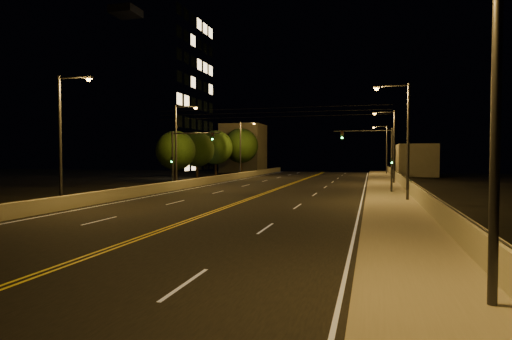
% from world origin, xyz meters
% --- Properties ---
extents(ground, '(160.00, 160.00, 0.00)m').
position_xyz_m(ground, '(0.00, 0.00, 0.00)').
color(ground, black).
rests_on(ground, ground).
extents(road, '(18.00, 120.00, 0.02)m').
position_xyz_m(road, '(0.00, 20.00, 0.01)').
color(road, black).
rests_on(road, ground).
extents(sidewalk, '(3.60, 120.00, 0.30)m').
position_xyz_m(sidewalk, '(10.80, 20.00, 0.15)').
color(sidewalk, gray).
rests_on(sidewalk, ground).
extents(curb, '(0.14, 120.00, 0.15)m').
position_xyz_m(curb, '(8.93, 20.00, 0.07)').
color(curb, gray).
rests_on(curb, ground).
extents(parapet_wall, '(0.30, 120.00, 1.00)m').
position_xyz_m(parapet_wall, '(12.45, 20.00, 0.80)').
color(parapet_wall, '#ACA88F').
rests_on(parapet_wall, sidewalk).
extents(jersey_barrier, '(0.45, 120.00, 0.88)m').
position_xyz_m(jersey_barrier, '(-9.60, 20.00, 0.44)').
color(jersey_barrier, '#ACA88F').
rests_on(jersey_barrier, ground).
extents(distant_building_right, '(6.00, 10.00, 5.30)m').
position_xyz_m(distant_building_right, '(16.50, 67.32, 2.65)').
color(distant_building_right, gray).
rests_on(distant_building_right, ground).
extents(distant_building_left, '(8.00, 8.00, 9.73)m').
position_xyz_m(distant_building_left, '(-16.00, 74.67, 4.87)').
color(distant_building_left, gray).
rests_on(distant_building_left, ground).
extents(parapet_rail, '(0.06, 120.00, 0.06)m').
position_xyz_m(parapet_rail, '(12.45, 20.00, 1.33)').
color(parapet_rail, black).
rests_on(parapet_rail, parapet_wall).
extents(lane_markings, '(17.32, 116.00, 0.00)m').
position_xyz_m(lane_markings, '(0.00, 19.93, 0.02)').
color(lane_markings, silver).
rests_on(lane_markings, road).
extents(streetlight_0, '(2.55, 0.28, 8.58)m').
position_xyz_m(streetlight_0, '(11.51, 0.99, 4.99)').
color(streetlight_0, '#2D2D33').
rests_on(streetlight_0, ground).
extents(streetlight_1, '(2.55, 0.28, 8.58)m').
position_xyz_m(streetlight_1, '(11.51, 23.18, 4.99)').
color(streetlight_1, '#2D2D33').
rests_on(streetlight_1, ground).
extents(streetlight_2, '(2.55, 0.28, 8.58)m').
position_xyz_m(streetlight_2, '(11.51, 42.50, 4.99)').
color(streetlight_2, '#2D2D33').
rests_on(streetlight_2, ground).
extents(streetlight_3, '(2.55, 0.28, 8.58)m').
position_xyz_m(streetlight_3, '(11.51, 67.95, 4.99)').
color(streetlight_3, '#2D2D33').
rests_on(streetlight_3, ground).
extents(streetlight_4, '(2.55, 0.28, 8.58)m').
position_xyz_m(streetlight_4, '(-9.91, 14.46, 4.99)').
color(streetlight_4, '#2D2D33').
rests_on(streetlight_4, ground).
extents(streetlight_5, '(2.55, 0.28, 8.58)m').
position_xyz_m(streetlight_5, '(-9.91, 31.45, 4.99)').
color(streetlight_5, '#2D2D33').
rests_on(streetlight_5, ground).
extents(streetlight_6, '(2.55, 0.28, 8.58)m').
position_xyz_m(streetlight_6, '(-9.91, 53.84, 4.99)').
color(streetlight_6, '#2D2D33').
rests_on(streetlight_6, ground).
extents(traffic_signal_right, '(5.11, 0.31, 5.81)m').
position_xyz_m(traffic_signal_right, '(9.97, 29.83, 3.70)').
color(traffic_signal_right, '#2D2D33').
rests_on(traffic_signal_right, ground).
extents(traffic_signal_left, '(5.11, 0.31, 5.81)m').
position_xyz_m(traffic_signal_left, '(-8.77, 29.83, 3.70)').
color(traffic_signal_left, '#2D2D33').
rests_on(traffic_signal_left, ground).
extents(overhead_wires, '(22.00, 0.03, 0.83)m').
position_xyz_m(overhead_wires, '(0.00, 29.50, 7.40)').
color(overhead_wires, black).
extents(building_tower, '(24.00, 15.00, 26.82)m').
position_xyz_m(building_tower, '(-28.54, 51.74, 12.84)').
color(building_tower, gray).
rests_on(building_tower, ground).
extents(tree_0, '(4.70, 4.70, 6.37)m').
position_xyz_m(tree_0, '(-13.24, 37.68, 4.01)').
color(tree_0, black).
rests_on(tree_0, ground).
extents(tree_1, '(5.03, 5.03, 6.81)m').
position_xyz_m(tree_1, '(-14.86, 47.88, 4.29)').
color(tree_1, black).
rests_on(tree_1, ground).
extents(tree_2, '(5.49, 5.49, 7.44)m').
position_xyz_m(tree_2, '(-14.90, 55.58, 4.69)').
color(tree_2, black).
rests_on(tree_2, ground).
extents(tree_3, '(5.97, 5.97, 8.09)m').
position_xyz_m(tree_3, '(-12.44, 61.42, 5.10)').
color(tree_3, black).
rests_on(tree_3, ground).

